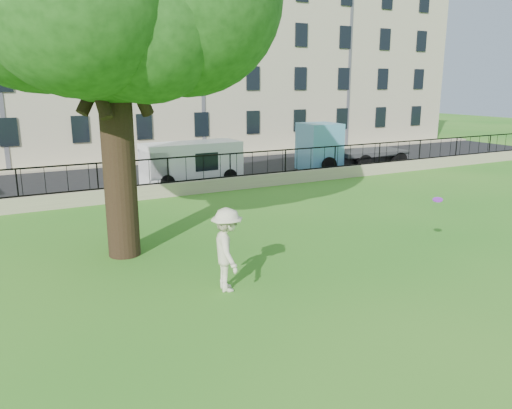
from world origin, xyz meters
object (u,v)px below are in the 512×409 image
frisbee (438,200)px  blue_truck (352,145)px  white_van (192,163)px  man (227,250)px

frisbee → blue_truck: bearing=59.9°
white_van → man: bearing=-109.5°
man → white_van: bearing=-5.2°
man → blue_truck: bearing=-35.2°
frisbee → white_van: 13.94m
frisbee → blue_truck: blue_truck is taller
white_van → blue_truck: 10.01m
white_van → blue_truck: bearing=-2.3°
frisbee → blue_truck: size_ratio=0.04×
frisbee → white_van: (-2.00, 13.78, -0.74)m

